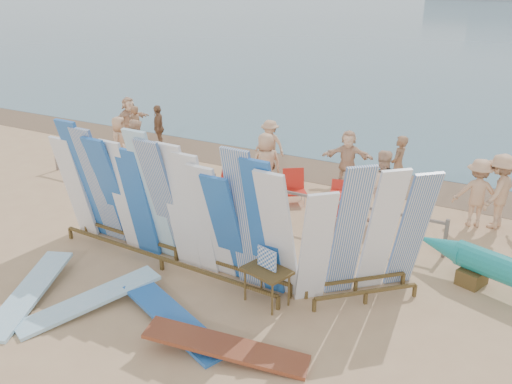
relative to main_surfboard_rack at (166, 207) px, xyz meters
The scene contains 26 objects.
ground 1.68m from the main_surfboard_rack, 166.77° to the left, with size 160.00×160.00×0.00m, color tan.
wet_sand_strip 7.61m from the main_surfboard_rack, 97.50° to the left, with size 40.00×2.60×0.01m, color brown.
fence 3.45m from the main_surfboard_rack, 106.86° to the left, with size 12.08×0.08×0.90m.
main_surfboard_rack is the anchor object (origin of this frame).
side_surfboard_rack 4.07m from the main_surfboard_rack, 11.21° to the left, with size 2.27×2.22×2.80m.
vendor_table 2.69m from the main_surfboard_rack, ahead, with size 0.99×0.82×1.14m.
flat_board_a 3.11m from the main_surfboard_rack, 122.00° to the right, with size 0.56×2.70×0.07m, color #8FC9E5.
flat_board_d 2.55m from the main_surfboard_rack, 50.28° to the right, with size 0.56×2.70×0.07m, color blue.
flat_board_b 2.43m from the main_surfboard_rack, 98.11° to the right, with size 0.56×2.70×0.07m, color #8FC9E5.
flat_board_c 3.57m from the main_surfboard_rack, 36.31° to the right, with size 0.56×2.70×0.07m, color brown.
beach_chair_left 4.29m from the main_surfboard_rack, 106.56° to the left, with size 0.64×0.65×0.79m.
beach_chair_right 4.65m from the main_surfboard_rack, 79.50° to the left, with size 0.82×0.83×0.92m.
stroller 4.61m from the main_surfboard_rack, 59.81° to the left, with size 0.66×0.83×1.00m.
beachgoer_4 5.03m from the main_surfboard_rack, 92.95° to the left, with size 0.95×0.41×1.62m, color #8C6042.
beachgoer_8 5.43m from the main_surfboard_rack, 54.07° to the left, with size 0.91×0.44×1.87m, color beige.
beachgoer_3 6.80m from the main_surfboard_rack, 99.55° to the left, with size 1.03×0.42×1.59m, color tan.
beachgoer_2 5.67m from the main_surfboard_rack, 137.39° to the left, with size 0.91×0.44×1.87m, color beige.
beachgoer_5 6.82m from the main_surfboard_rack, 77.20° to the left, with size 1.49×0.48×1.61m, color beige.
beachgoer_11 9.85m from the main_surfboard_rack, 136.07° to the left, with size 1.59×0.51×1.71m, color beige.
beachgoer_extra_0 7.96m from the main_surfboard_rack, 43.56° to the left, with size 1.20×0.49×1.86m, color tan.
beachgoer_6 4.62m from the main_surfboard_rack, 91.77° to the left, with size 0.88×0.42×1.80m, color tan.
beachgoer_0 6.86m from the main_surfboard_rack, 140.45° to the left, with size 0.83×0.40×1.71m, color tan.
beachgoer_extra_1 8.63m from the main_surfboard_rack, 130.01° to the left, with size 0.95×0.41×1.62m, color #8C6042.
beachgoer_9 7.53m from the main_surfboard_rack, 45.00° to the left, with size 1.11×0.46×1.71m, color tan.
beachgoer_7 7.07m from the main_surfboard_rack, 64.11° to the left, with size 0.63×0.35×1.74m, color #8C6042.
beachgoer_1 8.83m from the main_surfboard_rack, 135.35° to the left, with size 0.58×0.32×1.59m, color #8C6042.
Camera 1 is at (7.58, -8.22, 5.67)m, focal length 38.00 mm.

